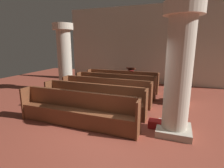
# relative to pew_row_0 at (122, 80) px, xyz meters

# --- Properties ---
(ground_plane) EXTENTS (19.20, 19.20, 0.00)m
(ground_plane) POSITION_rel_pew_row_0_xyz_m (0.86, -3.85, -0.53)
(ground_plane) COLOR brown
(back_wall) EXTENTS (10.00, 0.16, 4.50)m
(back_wall) POSITION_rel_pew_row_0_xyz_m (0.86, 2.23, 1.72)
(back_wall) COLOR beige
(back_wall) RESTS_ON ground
(pew_row_0) EXTENTS (3.70, 0.47, 1.00)m
(pew_row_0) POSITION_rel_pew_row_0_xyz_m (0.00, 0.00, 0.00)
(pew_row_0) COLOR brown
(pew_row_0) RESTS_ON ground
(pew_row_1) EXTENTS (3.70, 0.46, 1.00)m
(pew_row_1) POSITION_rel_pew_row_0_xyz_m (0.00, -1.08, 0.00)
(pew_row_1) COLOR brown
(pew_row_1) RESTS_ON ground
(pew_row_2) EXTENTS (3.70, 0.47, 1.00)m
(pew_row_2) POSITION_rel_pew_row_0_xyz_m (0.00, -2.16, 0.00)
(pew_row_2) COLOR brown
(pew_row_2) RESTS_ON ground
(pew_row_3) EXTENTS (3.70, 0.46, 1.00)m
(pew_row_3) POSITION_rel_pew_row_0_xyz_m (0.00, -3.23, 0.00)
(pew_row_3) COLOR brown
(pew_row_3) RESTS_ON ground
(pew_row_4) EXTENTS (3.70, 0.46, 1.00)m
(pew_row_4) POSITION_rel_pew_row_0_xyz_m (0.00, -4.31, 0.00)
(pew_row_4) COLOR brown
(pew_row_4) RESTS_ON ground
(pillar_aisle_side) EXTENTS (0.98, 0.98, 3.29)m
(pillar_aisle_side) POSITION_rel_pew_row_0_xyz_m (2.68, -1.15, 1.19)
(pillar_aisle_side) COLOR #B6AD9A
(pillar_aisle_side) RESTS_ON ground
(pillar_far_side) EXTENTS (0.98, 0.98, 3.29)m
(pillar_far_side) POSITION_rel_pew_row_0_xyz_m (-2.63, -1.06, 1.19)
(pillar_far_side) COLOR #B6AD9A
(pillar_far_side) RESTS_ON ground
(pillar_aisle_rear) EXTENTS (0.95, 0.95, 3.29)m
(pillar_aisle_rear) POSITION_rel_pew_row_0_xyz_m (2.68, -3.78, 1.19)
(pillar_aisle_rear) COLOR #B6AD9A
(pillar_aisle_rear) RESTS_ON ground
(lectern) EXTENTS (0.48, 0.45, 1.08)m
(lectern) POSITION_rel_pew_row_0_xyz_m (0.21, 1.02, -0.08)
(lectern) COLOR #492215
(lectern) RESTS_ON ground
(hymn_book) EXTENTS (0.15, 0.21, 0.03)m
(hymn_book) POSITION_rel_pew_row_0_xyz_m (0.48, 0.18, 0.48)
(hymn_book) COLOR maroon
(hymn_book) RESTS_ON pew_row_0
(kneeler_box_red) EXTENTS (0.39, 0.29, 0.23)m
(kneeler_box_red) POSITION_rel_pew_row_0_xyz_m (2.18, -3.64, -0.42)
(kneeler_box_red) COLOR maroon
(kneeler_box_red) RESTS_ON ground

